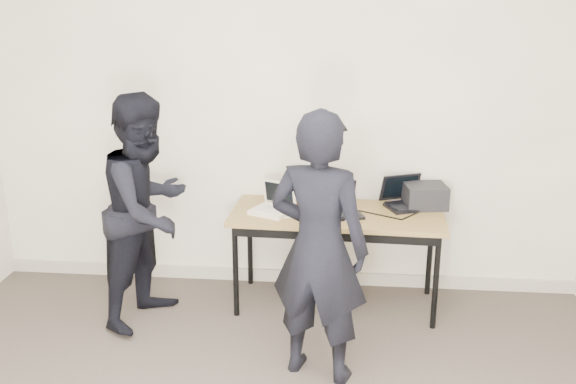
# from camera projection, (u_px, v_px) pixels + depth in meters

# --- Properties ---
(room) EXTENTS (4.60, 4.60, 2.80)m
(room) POSITION_uv_depth(u_px,v_px,m) (227.00, 215.00, 2.61)
(room) COLOR #433A33
(room) RESTS_ON ground
(desk) EXTENTS (1.52, 0.71, 0.72)m
(desk) POSITION_uv_depth(u_px,v_px,m) (337.00, 221.00, 4.56)
(desk) COLOR olive
(desk) RESTS_ON ground
(laptop_beige) EXTENTS (0.34, 0.34, 0.21)m
(laptop_beige) POSITION_uv_depth(u_px,v_px,m) (273.00, 207.00, 4.54)
(laptop_beige) COLOR beige
(laptop_beige) RESTS_ON desk
(laptop_center) EXTENTS (0.36, 0.35, 0.22)m
(laptop_center) POSITION_uv_depth(u_px,v_px,m) (339.00, 207.00, 4.51)
(laptop_center) COLOR black
(laptop_center) RESTS_ON desk
(laptop_right) EXTENTS (0.39, 0.39, 0.22)m
(laptop_right) POSITION_uv_depth(u_px,v_px,m) (405.00, 200.00, 4.67)
(laptop_right) COLOR black
(laptop_right) RESTS_ON desk
(leather_satchel) EXTENTS (0.38, 0.23, 0.25)m
(leather_satchel) POSITION_uv_depth(u_px,v_px,m) (314.00, 186.00, 4.74)
(leather_satchel) COLOR brown
(leather_satchel) RESTS_ON desk
(tissue) EXTENTS (0.15, 0.12, 0.08)m
(tissue) POSITION_uv_depth(u_px,v_px,m) (318.00, 165.00, 4.69)
(tissue) COLOR white
(tissue) RESTS_ON leather_satchel
(equipment_box) EXTENTS (0.33, 0.29, 0.17)m
(equipment_box) POSITION_uv_depth(u_px,v_px,m) (425.00, 196.00, 4.64)
(equipment_box) COLOR black
(equipment_box) RESTS_ON desk
(power_brick) EXTENTS (0.09, 0.05, 0.03)m
(power_brick) POSITION_uv_depth(u_px,v_px,m) (305.00, 218.00, 4.40)
(power_brick) COLOR black
(power_brick) RESTS_ON desk
(cables) EXTENTS (1.16, 0.34, 0.01)m
(cables) POSITION_uv_depth(u_px,v_px,m) (340.00, 214.00, 4.50)
(cables) COLOR black
(cables) RESTS_ON desk
(person_typist) EXTENTS (0.68, 0.55, 1.63)m
(person_typist) POSITION_uv_depth(u_px,v_px,m) (319.00, 248.00, 3.67)
(person_typist) COLOR black
(person_typist) RESTS_ON ground
(person_observer) EXTENTS (0.84, 0.94, 1.60)m
(person_observer) POSITION_uv_depth(u_px,v_px,m) (148.00, 210.00, 4.36)
(person_observer) COLOR black
(person_observer) RESTS_ON ground
(baseboard) EXTENTS (4.50, 0.03, 0.10)m
(baseboard) POSITION_uv_depth(u_px,v_px,m) (283.00, 276.00, 5.12)
(baseboard) COLOR #ACA48E
(baseboard) RESTS_ON ground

